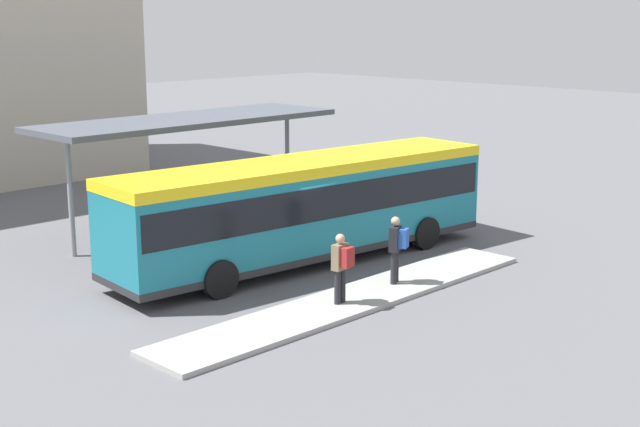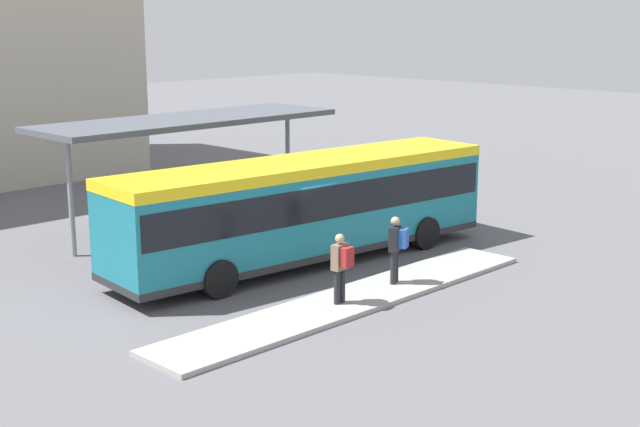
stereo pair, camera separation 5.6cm
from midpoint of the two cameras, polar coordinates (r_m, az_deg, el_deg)
ground_plane at (r=25.72m, az=-0.88°, el=-3.13°), size 120.00×120.00×0.00m
curb_island at (r=22.24m, az=2.24°, el=-5.52°), size 11.91×1.80×0.12m
city_bus at (r=25.30m, az=-0.88°, el=0.70°), size 12.23×3.65×2.98m
pedestrian_waiting at (r=21.47m, az=1.44°, el=-3.25°), size 0.44×0.47×1.73m
pedestrian_companion at (r=23.15m, az=5.00°, el=-2.05°), size 0.53×0.56×1.78m
bicycle_orange at (r=33.39m, az=7.55°, el=1.04°), size 0.48×1.52×0.66m
bicycle_red at (r=34.06m, az=6.95°, el=1.30°), size 0.48×1.54×0.67m
station_shelter at (r=28.99m, az=-8.35°, el=5.82°), size 10.22×3.23×3.76m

